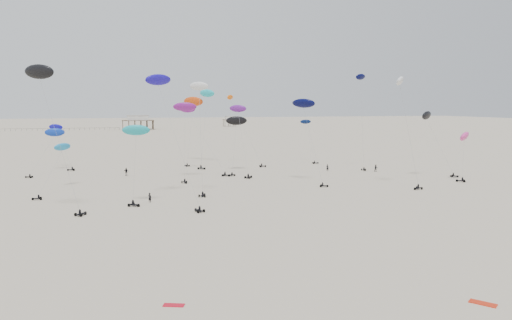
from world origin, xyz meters
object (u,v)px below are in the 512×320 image
object	(u,v)px
spectator_0	(150,202)
rig_0	(362,101)
pavilion_main	(138,123)
rig_9	(52,137)
pavilion_small	(229,122)
rig_4	(431,126)

from	to	relation	value
spectator_0	rig_0	bearing A→B (deg)	-112.47
rig_0	spectator_0	world-z (taller)	rig_0
pavilion_main	rig_0	xyz separation A→B (m)	(47.64, -229.31, 13.59)
rig_9	pavilion_small	bearing A→B (deg)	-8.74
rig_4	pavilion_main	bearing A→B (deg)	-110.94
pavilion_main	rig_4	world-z (taller)	rig_4
rig_0	rig_9	distance (m)	79.90
rig_4	rig_9	xyz separation A→B (m)	(-85.99, 35.32, -3.43)
pavilion_main	rig_0	distance (m)	234.60
pavilion_small	rig_9	size ratio (longest dim) A/B	0.56
pavilion_small	rig_0	world-z (taller)	rig_0
rig_4	rig_9	distance (m)	93.03
pavilion_small	rig_0	distance (m)	260.66
pavilion_small	rig_9	xyz separation A→B (m)	(-99.85, -242.12, 5.14)
rig_0	spectator_0	size ratio (longest dim) A/B	12.67
pavilion_small	rig_0	bearing A→B (deg)	-94.93
rig_0	spectator_0	distance (m)	66.84
rig_9	rig_4	bearing A→B (deg)	-98.66
rig_0	pavilion_small	bearing A→B (deg)	-86.12
pavilion_small	spectator_0	world-z (taller)	pavilion_small
pavilion_main	rig_9	bearing A→B (deg)	-98.01
rig_0	spectator_0	bearing A→B (deg)	37.74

